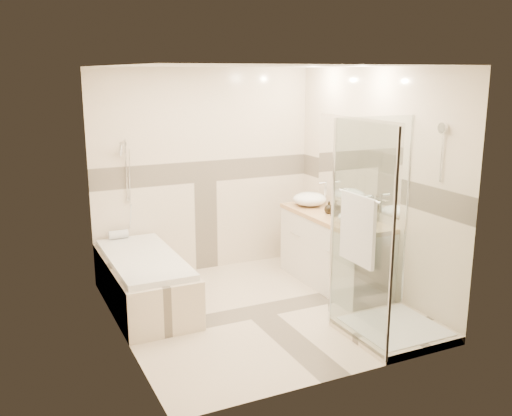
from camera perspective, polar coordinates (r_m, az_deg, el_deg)
name	(u,v)px	position (r m, az deg, el deg)	size (l,w,h in m)	color
room	(262,193)	(5.72, 0.61, 1.48)	(2.82, 3.02, 2.52)	beige
bathtub	(144,279)	(6.21, -11.11, -6.94)	(0.75, 1.70, 0.56)	beige
vanity	(334,250)	(6.69, 7.79, -4.23)	(0.58, 1.62, 0.85)	silver
shower_enclosure	(382,284)	(5.53, 12.47, -7.42)	(0.96, 0.93, 2.04)	beige
vessel_sink_near	(310,199)	(6.99, 5.39, 0.90)	(0.41, 0.41, 0.16)	white
vessel_sink_far	(355,217)	(6.22, 9.83, -0.93)	(0.36, 0.36, 0.14)	white
faucet_near	(325,191)	(7.08, 6.91, 1.71)	(0.12, 0.03, 0.28)	silver
faucet_far	(371,206)	(6.32, 11.47, 0.20)	(0.12, 0.03, 0.30)	silver
amenity_bottle_a	(336,208)	(6.51, 7.97, -0.01)	(0.08, 0.09, 0.19)	black
amenity_bottle_b	(329,207)	(6.63, 7.31, 0.06)	(0.11, 0.11, 0.14)	black
folded_towels	(306,201)	(7.07, 5.03, 0.71)	(0.15, 0.25, 0.08)	silver
rolled_towel	(118,235)	(6.80, -13.61, -2.59)	(0.10, 0.10, 0.22)	silver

